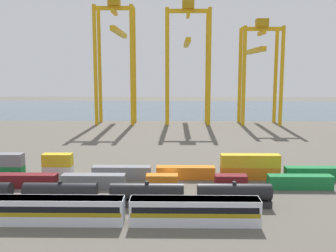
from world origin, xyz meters
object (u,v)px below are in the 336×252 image
at_px(shipping_container_7, 58,172).
at_px(shipping_container_0, 26,181).
at_px(freight_tank_row, 104,194).
at_px(gantry_crane_west, 116,49).
at_px(shipping_container_4, 300,182).
at_px(gantry_crane_east, 259,61).
at_px(shipping_container_9, 122,172).
at_px(gantry_crane_central, 188,52).
at_px(shipping_container_3, 231,182).
at_px(passenger_train, 127,210).

bearing_deg(shipping_container_7, shipping_container_0, -124.46).
height_order(freight_tank_row, shipping_container_0, freight_tank_row).
bearing_deg(gantry_crane_west, shipping_container_4, -62.37).
distance_m(gantry_crane_west, gantry_crane_east, 60.09).
distance_m(shipping_container_9, gantry_crane_central, 91.96).
relative_size(shipping_container_3, shipping_container_7, 1.00).
xyz_separation_m(passenger_train, gantry_crane_east, (42.33, 109.48, 23.91)).
distance_m(gantry_crane_central, gantry_crane_east, 30.16).
xyz_separation_m(freight_tank_row, shipping_container_9, (0.79, 16.18, -0.65)).
height_order(shipping_container_3, gantry_crane_central, gantry_crane_central).
height_order(passenger_train, shipping_container_4, passenger_train).
relative_size(shipping_container_7, gantry_crane_east, 0.14).
bearing_deg(shipping_container_4, gantry_crane_west, 117.63).
bearing_deg(freight_tank_row, shipping_container_7, 127.74).
distance_m(shipping_container_0, shipping_container_3, 39.42).
relative_size(freight_tank_row, shipping_container_9, 4.58).
distance_m(passenger_train, freight_tank_row, 9.08).
relative_size(freight_tank_row, gantry_crane_east, 1.29).
xyz_separation_m(shipping_container_0, shipping_container_7, (4.36, 6.36, 0.00)).
bearing_deg(shipping_container_7, gantry_crane_east, 55.12).
bearing_deg(shipping_container_4, gantry_crane_central, 101.32).
relative_size(shipping_container_3, gantry_crane_west, 0.12).
bearing_deg(freight_tank_row, gantry_crane_east, 65.14).
xyz_separation_m(shipping_container_4, shipping_container_9, (-34.89, 6.36, 0.00)).
xyz_separation_m(passenger_train, shipping_container_9, (-4.03, 23.87, -0.84)).
xyz_separation_m(freight_tank_row, gantry_crane_east, (47.16, 101.79, 24.10)).
bearing_deg(shipping_container_0, gantry_crane_central, 69.71).
bearing_deg(passenger_train, gantry_crane_central, 83.55).
bearing_deg(gantry_crane_central, shipping_container_4, -78.68).
bearing_deg(gantry_crane_west, gantry_crane_east, -0.45).
height_order(shipping_container_3, gantry_crane_east, gantry_crane_east).
xyz_separation_m(shipping_container_3, shipping_container_9, (-21.75, 6.36, 0.00)).
xyz_separation_m(shipping_container_0, shipping_container_9, (17.67, 6.36, 0.00)).
bearing_deg(passenger_train, shipping_container_0, 141.11).
xyz_separation_m(freight_tank_row, shipping_container_4, (35.68, 9.82, -0.65)).
distance_m(shipping_container_4, gantry_crane_west, 108.54).
bearing_deg(passenger_train, gantry_crane_west, 99.06).
bearing_deg(shipping_container_4, shipping_container_3, 180.00).
bearing_deg(gantry_crane_west, shipping_container_0, -92.59).
relative_size(passenger_train, gantry_crane_central, 0.78).
distance_m(passenger_train, shipping_container_0, 27.90).
xyz_separation_m(gantry_crane_west, gantry_crane_east, (59.86, -0.47, -5.16)).
relative_size(gantry_crane_central, gantry_crane_east, 1.17).
relative_size(passenger_train, shipping_container_3, 6.42).
distance_m(passenger_train, gantry_crane_central, 113.85).
bearing_deg(passenger_train, shipping_container_3, 44.66).
relative_size(shipping_container_7, gantry_crane_west, 0.12).
distance_m(passenger_train, shipping_container_3, 24.93).
height_order(shipping_container_3, shipping_container_7, same).
bearing_deg(shipping_container_3, passenger_train, -135.34).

